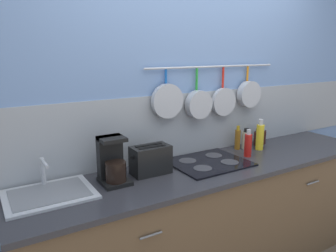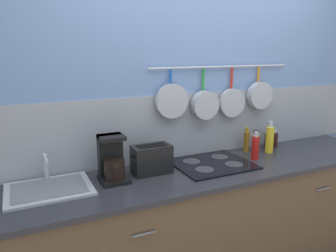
% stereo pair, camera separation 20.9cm
% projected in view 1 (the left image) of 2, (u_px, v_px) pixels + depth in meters
% --- Properties ---
extents(wall_back, '(7.20, 0.15, 2.60)m').
position_uv_depth(wall_back, '(191.00, 106.00, 2.58)').
color(wall_back, '#7293C6').
rests_on(wall_back, ground_plane).
extents(cabinet_base, '(2.85, 0.60, 0.85)m').
position_uv_depth(cabinet_base, '(215.00, 222.00, 2.49)').
color(cabinet_base, brown).
rests_on(cabinet_base, ground_plane).
extents(countertop, '(2.89, 0.62, 0.03)m').
position_uv_depth(countertop, '(217.00, 167.00, 2.39)').
color(countertop, '#2D2D33').
rests_on(countertop, cabinet_base).
extents(sink_basin, '(0.49, 0.39, 0.18)m').
position_uv_depth(sink_basin, '(49.00, 193.00, 1.88)').
color(sink_basin, '#B7BABF').
rests_on(sink_basin, countertop).
extents(coffee_maker, '(0.17, 0.20, 0.29)m').
position_uv_depth(coffee_maker, '(113.00, 163.00, 2.05)').
color(coffee_maker, black).
rests_on(coffee_maker, countertop).
extents(toaster, '(0.28, 0.15, 0.20)m').
position_uv_depth(toaster, '(151.00, 160.00, 2.20)').
color(toaster, black).
rests_on(toaster, countertop).
extents(cooktop, '(0.55, 0.46, 0.01)m').
position_uv_depth(cooktop, '(209.00, 162.00, 2.42)').
color(cooktop, black).
rests_on(cooktop, countertop).
extents(bottle_sesame_oil, '(0.06, 0.06, 0.22)m').
position_uv_depth(bottle_sesame_oil, '(248.00, 145.00, 2.55)').
color(bottle_sesame_oil, red).
rests_on(bottle_sesame_oil, countertop).
extents(bottle_hot_sauce, '(0.05, 0.05, 0.20)m').
position_uv_depth(bottle_hot_sauce, '(238.00, 139.00, 2.74)').
color(bottle_hot_sauce, '#8C5919').
rests_on(bottle_hot_sauce, countertop).
extents(bottle_olive_oil, '(0.07, 0.07, 0.17)m').
position_uv_depth(bottle_olive_oil, '(246.00, 140.00, 2.76)').
color(bottle_olive_oil, '#BFB799').
rests_on(bottle_olive_oil, countertop).
extents(bottle_cooking_wine, '(0.06, 0.06, 0.26)m').
position_uv_depth(bottle_cooking_wine, '(260.00, 136.00, 2.72)').
color(bottle_cooking_wine, yellow).
rests_on(bottle_cooking_wine, countertop).
extents(bottle_vinegar, '(0.06, 0.06, 0.15)m').
position_uv_depth(bottle_vinegar, '(257.00, 138.00, 2.85)').
color(bottle_vinegar, '#33140F').
rests_on(bottle_vinegar, countertop).
extents(bottle_dish_soap, '(0.07, 0.07, 0.15)m').
position_uv_depth(bottle_dish_soap, '(262.00, 136.00, 2.91)').
color(bottle_dish_soap, '#33140F').
rests_on(bottle_dish_soap, countertop).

